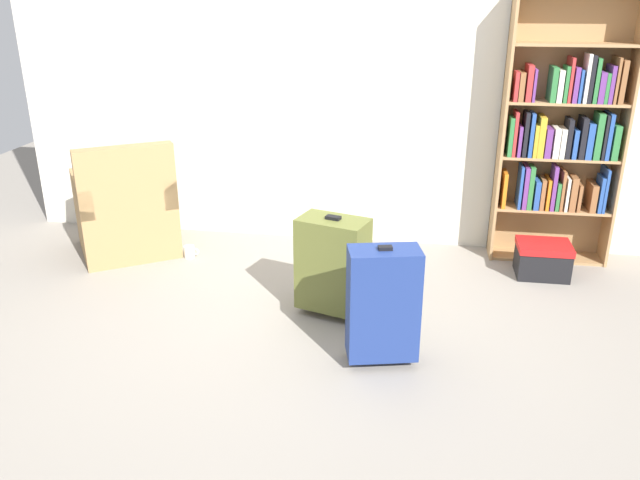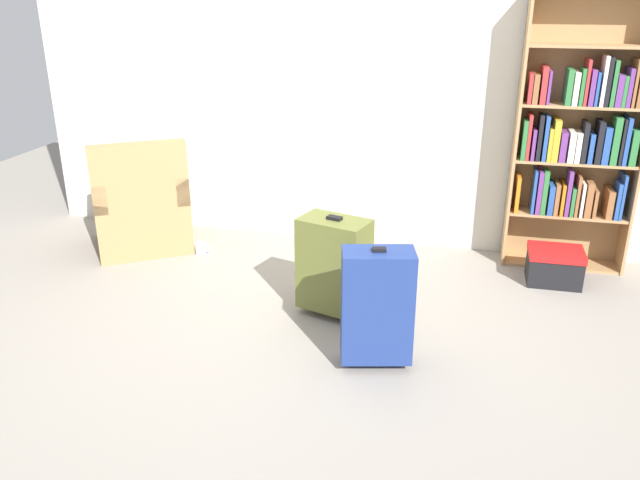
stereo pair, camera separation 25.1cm
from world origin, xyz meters
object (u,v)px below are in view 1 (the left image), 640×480
object	(u,v)px
armchair	(126,213)
storage_box	(543,258)
suitcase_olive	(333,264)
suitcase_navy_blue	(383,304)
mug	(190,252)
bookshelf	(562,133)

from	to	relation	value
armchair	storage_box	xyz separation A→B (m)	(3.15, 0.04, -0.18)
suitcase_olive	suitcase_navy_blue	distance (m)	0.63
mug	storage_box	xyz separation A→B (m)	(2.64, 0.09, 0.08)
mug	suitcase_olive	bearing A→B (deg)	-30.78
armchair	suitcase_olive	size ratio (longest dim) A/B	1.47
armchair	storage_box	size ratio (longest dim) A/B	2.60
suitcase_navy_blue	bookshelf	bearing A→B (deg)	55.68
bookshelf	suitcase_olive	size ratio (longest dim) A/B	2.98
storage_box	suitcase_olive	xyz separation A→B (m)	(-1.42, -0.81, 0.21)
armchair	suitcase_olive	bearing A→B (deg)	-24.15
armchair	storage_box	distance (m)	3.15
armchair	storage_box	world-z (taller)	armchair
bookshelf	storage_box	bearing A→B (deg)	-103.52
bookshelf	storage_box	distance (m)	0.92
suitcase_olive	bookshelf	bearing A→B (deg)	37.91
bookshelf	storage_box	world-z (taller)	bookshelf
mug	suitcase_navy_blue	distance (m)	2.03
suitcase_olive	suitcase_navy_blue	xyz separation A→B (m)	(0.35, -0.53, 0.02)
armchair	suitcase_navy_blue	xyz separation A→B (m)	(2.08, -1.30, 0.05)
bookshelf	armchair	bearing A→B (deg)	-173.00
bookshelf	suitcase_navy_blue	xyz separation A→B (m)	(-1.16, -1.70, -0.61)
storage_box	suitcase_navy_blue	distance (m)	1.73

